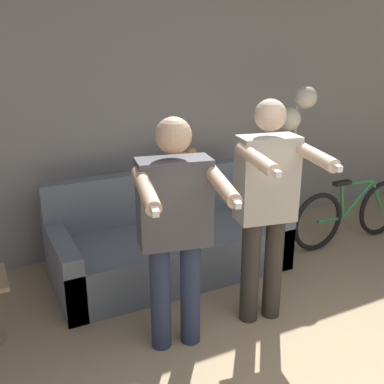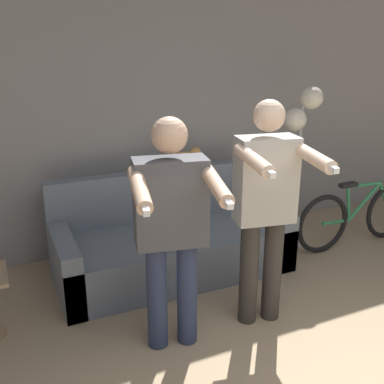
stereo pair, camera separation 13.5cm
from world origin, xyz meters
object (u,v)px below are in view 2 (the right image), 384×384
cat (183,159)px  person_left (171,221)px  person_right (266,201)px  couch (171,243)px  floor_lamp (302,120)px  bicycle (357,216)px

cat → person_left: bearing=-116.2°
person_left → person_right: 0.72m
couch → cat: 0.83m
couch → person_right: (0.32, -1.03, 0.70)m
person_left → couch: bearing=80.1°
person_left → floor_lamp: 2.10m
person_right → cat: 1.37m
person_left → bicycle: person_left is taller
couch → person_right: person_right is taller
cat → floor_lamp: floor_lamp is taller
cat → floor_lamp: bearing=-16.8°
person_right → bicycle: (1.66, 0.75, -0.65)m
person_left → cat: bearing=75.1°
couch → cat: cat is taller
person_right → floor_lamp: 1.53m
cat → bicycle: cat is taller
person_left → person_right: bearing=11.2°
person_left → cat: person_left is taller
person_left → cat: size_ratio=3.46×
couch → floor_lamp: (1.40, 0.00, 1.05)m
bicycle → floor_lamp: bearing=154.0°
couch → bicycle: size_ratio=1.39×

